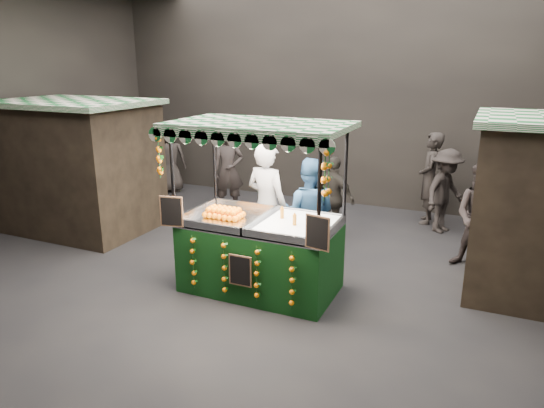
% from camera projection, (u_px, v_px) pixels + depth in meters
% --- Properties ---
extents(ground, '(12.00, 12.00, 0.00)m').
position_uv_depth(ground, '(253.00, 283.00, 7.68)').
color(ground, black).
rests_on(ground, ground).
extents(market_hall, '(12.10, 10.10, 5.05)m').
position_uv_depth(market_hall, '(251.00, 57.00, 6.73)').
color(market_hall, black).
rests_on(market_hall, ground).
extents(neighbour_stall_left, '(3.00, 2.20, 2.60)m').
position_uv_depth(neighbour_stall_left, '(79.00, 165.00, 9.91)').
color(neighbour_stall_left, black).
rests_on(neighbour_stall_left, ground).
extents(juice_stall, '(2.60, 1.53, 2.52)m').
position_uv_depth(juice_stall, '(260.00, 241.00, 7.24)').
color(juice_stall, black).
rests_on(juice_stall, ground).
extents(vendor_grey, '(0.85, 0.65, 2.08)m').
position_uv_depth(vendor_grey, '(267.00, 205.00, 8.13)').
color(vendor_grey, gray).
rests_on(vendor_grey, ground).
extents(vendor_blue, '(0.99, 0.82, 1.86)m').
position_uv_depth(vendor_blue, '(309.00, 214.00, 8.06)').
color(vendor_blue, navy).
rests_on(vendor_blue, ground).
extents(shopper_0, '(0.83, 0.73, 1.90)m').
position_uv_depth(shopper_0, '(228.00, 171.00, 11.12)').
color(shopper_0, '#2B2523').
rests_on(shopper_0, ground).
extents(shopper_1, '(0.98, 0.83, 1.80)m').
position_uv_depth(shopper_1, '(481.00, 217.00, 7.97)').
color(shopper_1, '#2E2625').
rests_on(shopper_1, ground).
extents(shopper_2, '(1.02, 0.68, 1.61)m').
position_uv_depth(shopper_2, '(333.00, 198.00, 9.45)').
color(shopper_2, '#282521').
rests_on(shopper_2, ground).
extents(shopper_3, '(1.05, 1.26, 1.69)m').
position_uv_depth(shopper_3, '(445.00, 191.00, 9.78)').
color(shopper_3, black).
rests_on(shopper_3, ground).
extents(shopper_4, '(1.03, 0.96, 1.77)m').
position_uv_depth(shopper_4, '(169.00, 159.00, 12.83)').
color(shopper_4, '#2D2725').
rests_on(shopper_4, ground).
extents(shopper_5, '(1.14, 1.78, 1.84)m').
position_uv_depth(shopper_5, '(503.00, 218.00, 7.85)').
color(shopper_5, black).
rests_on(shopper_5, ground).
extents(shopper_6, '(0.52, 0.74, 1.93)m').
position_uv_depth(shopper_6, '(430.00, 178.00, 10.32)').
color(shopper_6, black).
rests_on(shopper_6, ground).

